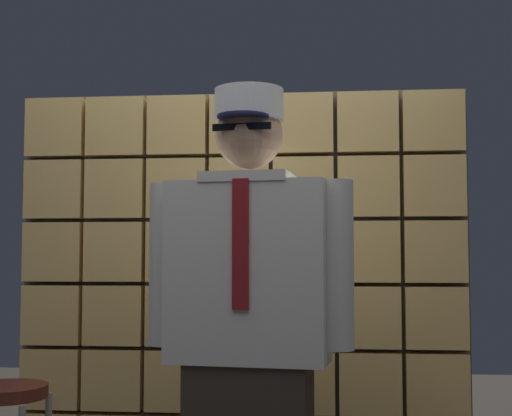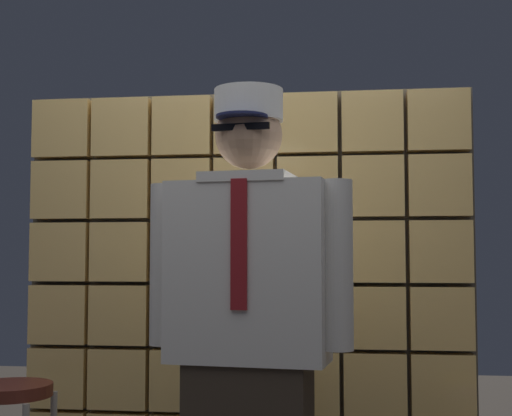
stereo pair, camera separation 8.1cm
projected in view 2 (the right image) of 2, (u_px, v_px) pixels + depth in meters
glass_block_wall at (245, 316)px, 3.27m from camera, size 2.02×0.10×2.02m
standing_person at (248, 341)px, 2.55m from camera, size 0.74×0.34×1.84m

